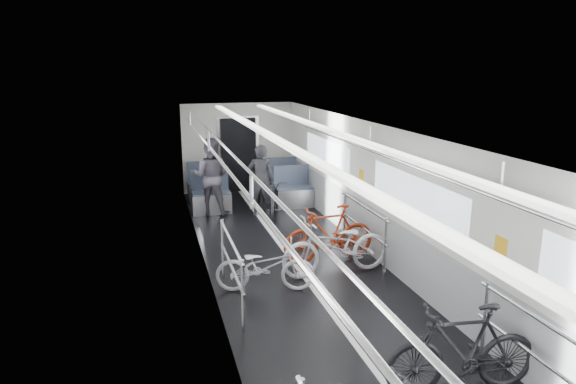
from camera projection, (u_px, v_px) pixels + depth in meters
name	position (u px, v px, depth m)	size (l,w,h in m)	color
car_shell	(289.00, 196.00, 9.05)	(3.02, 14.01, 2.41)	black
bike_left_far	(265.00, 266.00, 7.82)	(0.53, 1.51, 0.79)	silver
bike_right_near	(462.00, 350.00, 5.33)	(0.47, 1.66, 1.00)	black
bike_right_mid	(336.00, 246.00, 8.40)	(0.66, 1.88, 0.99)	silver
bike_right_far	(329.00, 234.00, 8.98)	(0.48, 1.69, 1.02)	maroon
bike_aisle	(273.00, 197.00, 11.73)	(0.60, 1.72, 0.90)	black
person_standing	(261.00, 180.00, 11.67)	(0.60, 0.40, 1.65)	black
person_seated	(211.00, 176.00, 11.78)	(0.87, 0.68, 1.79)	#343038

